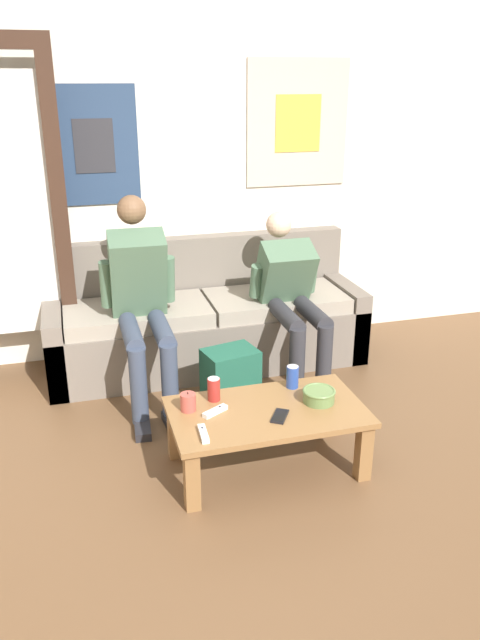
# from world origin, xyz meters

# --- Properties ---
(ground_plane) EXTENTS (18.00, 18.00, 0.00)m
(ground_plane) POSITION_xyz_m (0.00, 0.00, 0.00)
(ground_plane) COLOR brown
(wall_back) EXTENTS (10.00, 0.07, 2.55)m
(wall_back) POSITION_xyz_m (0.00, 2.33, 1.28)
(wall_back) COLOR silver
(wall_back) RESTS_ON ground_plane
(couch) EXTENTS (2.17, 0.70, 0.85)m
(couch) POSITION_xyz_m (-0.18, 1.98, 0.29)
(couch) COLOR #70665B
(couch) RESTS_ON ground_plane
(coffee_table) EXTENTS (0.99, 0.56, 0.34)m
(coffee_table) POSITION_xyz_m (-0.17, 0.62, 0.28)
(coffee_table) COLOR olive
(coffee_table) RESTS_ON ground_plane
(person_seated_adult) EXTENTS (0.47, 0.93, 1.23)m
(person_seated_adult) POSITION_xyz_m (-0.66, 1.63, 0.66)
(person_seated_adult) COLOR #384256
(person_seated_adult) RESTS_ON ground_plane
(person_seated_teen) EXTENTS (0.47, 0.93, 1.07)m
(person_seated_teen) POSITION_xyz_m (0.32, 1.62, 0.58)
(person_seated_teen) COLOR #2D2D33
(person_seated_teen) RESTS_ON ground_plane
(backpack) EXTENTS (0.35, 0.31, 0.40)m
(backpack) POSITION_xyz_m (-0.19, 1.24, 0.19)
(backpack) COLOR #1E5642
(backpack) RESTS_ON ground_plane
(ceramic_bowl) EXTENTS (0.17, 0.17, 0.07)m
(ceramic_bowl) POSITION_xyz_m (0.11, 0.63, 0.38)
(ceramic_bowl) COLOR #607F47
(ceramic_bowl) RESTS_ON coffee_table
(pillar_candle) EXTENTS (0.08, 0.08, 0.10)m
(pillar_candle) POSITION_xyz_m (-0.55, 0.73, 0.39)
(pillar_candle) COLOR #B24C42
(pillar_candle) RESTS_ON coffee_table
(drink_can_blue) EXTENTS (0.07, 0.07, 0.12)m
(drink_can_blue) POSITION_xyz_m (0.04, 0.82, 0.40)
(drink_can_blue) COLOR #28479E
(drink_can_blue) RESTS_ON coffee_table
(drink_can_red) EXTENTS (0.07, 0.07, 0.12)m
(drink_can_red) POSITION_xyz_m (-0.40, 0.79, 0.40)
(drink_can_red) COLOR maroon
(drink_can_red) RESTS_ON coffee_table
(game_controller_near_left) EXTENTS (0.14, 0.10, 0.03)m
(game_controller_near_left) POSITION_xyz_m (-0.43, 0.66, 0.35)
(game_controller_near_left) COLOR white
(game_controller_near_left) RESTS_ON coffee_table
(game_controller_near_right) EXTENTS (0.04, 0.15, 0.03)m
(game_controller_near_right) POSITION_xyz_m (-0.53, 0.47, 0.35)
(game_controller_near_right) COLOR white
(game_controller_near_right) RESTS_ON coffee_table
(cell_phone) EXTENTS (0.13, 0.15, 0.01)m
(cell_phone) POSITION_xyz_m (-0.13, 0.54, 0.35)
(cell_phone) COLOR black
(cell_phone) RESTS_ON coffee_table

